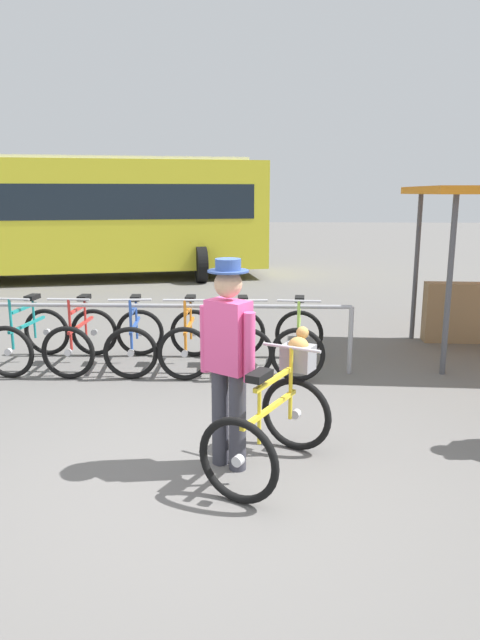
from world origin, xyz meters
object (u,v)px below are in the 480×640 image
racked_bike_orange (189,340)px  featured_bicycle (277,412)px  racked_bike_white (244,340)px  bus_distant (69,212)px  racked_bike_red (82,339)px  racked_bike_lime (298,341)px  racked_bike_blue (135,339)px  person_with_featured_bike (228,356)px  racked_bike_teal (29,338)px

racked_bike_orange → featured_bicycle: size_ratio=0.88×
racked_bike_orange → racked_bike_white: bearing=0.6°
featured_bicycle → bus_distant: bus_distant is taller
racked_bike_red → featured_bicycle: (2.47, -2.69, 0.12)m
racked_bike_white → racked_bike_lime: 0.70m
racked_bike_blue → person_with_featured_bike: person_with_featured_bike is taller
racked_bike_blue → racked_bike_orange: (0.70, 0.01, -0.00)m
racked_bike_blue → racked_bike_red: bearing=-179.4°
bus_distant → racked_bike_orange: bearing=-61.6°
racked_bike_orange → featured_bicycle: featured_bicycle is taller
racked_bike_red → racked_bike_blue: same height
featured_bicycle → bus_distant: (-5.17, 10.29, 1.25)m
racked_bike_teal → racked_bike_white: bearing=0.6°
racked_bike_teal → person_with_featured_bike: size_ratio=0.67×
person_with_featured_bike → racked_bike_teal: bearing=136.0°
racked_bike_red → featured_bicycle: featured_bicycle is taller
racked_bike_lime → featured_bicycle: size_ratio=0.91×
racked_bike_lime → bus_distant: (-5.50, 7.57, 1.37)m
racked_bike_white → racked_bike_lime: same height
racked_bike_white → featured_bicycle: bearing=-82.2°
racked_bike_teal → bus_distant: 7.98m
racked_bike_blue → featured_bicycle: (1.77, -2.70, 0.12)m
racked_bike_red → racked_bike_orange: same height
racked_bike_teal → featured_bicycle: size_ratio=0.92×
racked_bike_teal → featured_bicycle: (3.17, -2.68, 0.12)m
racked_bike_white → person_with_featured_bike: person_with_featured_bike is taller
racked_bike_blue → person_with_featured_bike: 3.08m
racked_bike_blue → featured_bicycle: size_ratio=0.94×
racked_bike_orange → featured_bicycle: 2.91m
racked_bike_white → racked_bike_lime: bearing=0.6°
featured_bicycle → person_with_featured_bike: 0.61m
racked_bike_teal → racked_bike_red: same height
racked_bike_red → racked_bike_white: (2.10, 0.02, -0.00)m
racked_bike_teal → racked_bike_blue: bearing=0.6°
racked_bike_orange → bus_distant: bus_distant is taller
racked_bike_teal → racked_bike_lime: bearing=0.6°
racked_bike_red → featured_bicycle: 3.66m
racked_bike_orange → bus_distant: (-4.10, 7.58, 1.37)m
racked_bike_orange → featured_bicycle: bearing=-68.4°
racked_bike_red → racked_bike_white: size_ratio=0.93×
racked_bike_blue → racked_bike_orange: bearing=0.6°
racked_bike_red → racked_bike_blue: size_ratio=0.92×
featured_bicycle → bus_distant: size_ratio=0.12×
racked_bike_blue → bus_distant: (-3.40, 7.59, 1.37)m
racked_bike_blue → racked_bike_lime: (2.10, 0.02, 0.00)m
racked_bike_blue → bus_distant: bearing=114.1°
bus_distant → racked_bike_blue: bearing=-65.9°
racked_bike_white → featured_bicycle: (0.37, -2.71, 0.12)m
racked_bike_teal → featured_bicycle: 4.16m
racked_bike_white → racked_bike_orange: bearing=-179.4°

